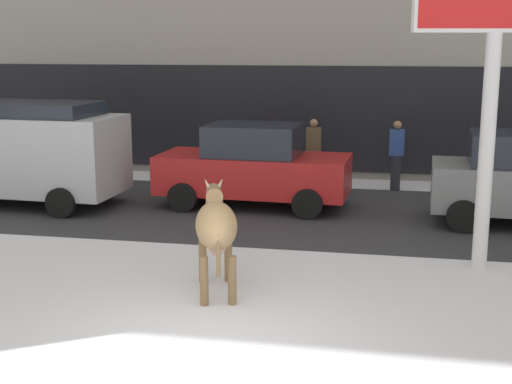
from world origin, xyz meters
The scene contains 7 objects.
ground_plane centered at (0.00, 0.00, 0.00)m, with size 120.00×120.00×0.00m, color white.
road_strip centered at (0.00, 7.10, 0.00)m, with size 60.00×5.60×0.01m, color #333338.
cow_tan centered at (-0.40, 2.03, 0.99)m, with size 0.97×1.93×1.54m.
car_silver_van centered at (-6.12, 6.74, 1.24)m, with size 4.67×2.27×2.32m.
car_red_sedan centered at (-0.95, 7.54, 0.91)m, with size 4.27×2.11×1.84m.
pedestrian_near_billboard centered at (2.16, 9.92, 0.88)m, with size 0.36×0.24×1.73m.
pedestrian_far_left centered at (0.11, 9.92, 0.88)m, with size 0.36×0.24×1.73m.
Camera 1 is at (2.07, -7.51, 3.58)m, focal length 49.29 mm.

